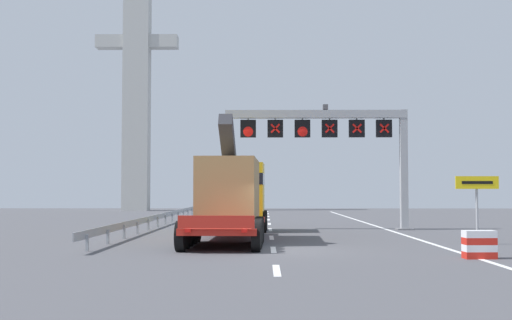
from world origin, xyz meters
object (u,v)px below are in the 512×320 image
Objects in this scene: bridge_pylon_distant at (137,71)px; crash_barrier_striped at (479,245)px; heavy_haul_truck_red at (234,195)px; overhead_lane_gantry at (339,133)px; exit_sign_yellow at (477,192)px.

crash_barrier_striped is at bearing -67.16° from bridge_pylon_distant.
heavy_haul_truck_red is 0.47× the size of bridge_pylon_distant.
crash_barrier_striped is at bearing -48.99° from heavy_haul_truck_red.
overhead_lane_gantry reaches higher than heavy_haul_truck_red.
bridge_pylon_distant reaches higher than overhead_lane_gantry.
crash_barrier_striped is 55.98m from bridge_pylon_distant.
heavy_haul_truck_red is (-5.63, -5.79, -3.41)m from overhead_lane_gantry.
crash_barrier_striped is at bearing -107.69° from exit_sign_yellow.
heavy_haul_truck_red is 13.77× the size of crash_barrier_striped.
heavy_haul_truck_red is 12.81m from crash_barrier_striped.
heavy_haul_truck_red is at bearing -72.57° from bridge_pylon_distant.
crash_barrier_striped is (2.72, -15.38, -4.95)m from overhead_lane_gantry.
overhead_lane_gantry is at bearing 113.92° from exit_sign_yellow.
exit_sign_yellow is at bearing 72.31° from crash_barrier_striped.
bridge_pylon_distant reaches higher than crash_barrier_striped.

